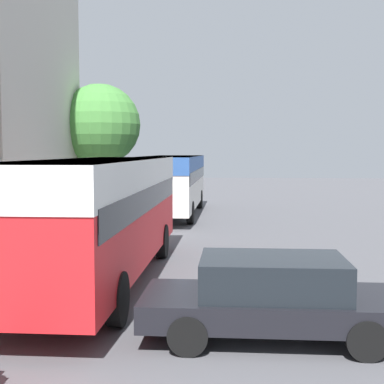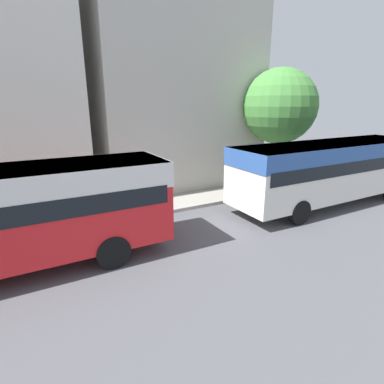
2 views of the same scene
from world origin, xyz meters
The scene contains 4 objects.
bus_lead centered at (-1.87, 9.47, 1.94)m, with size 2.52×10.10×2.98m.
bus_following centered at (-1.67, 23.14, 1.91)m, with size 2.63×10.45×2.92m.
car_crossing centered at (2.01, 5.92, 0.74)m, with size 4.39×1.95×1.40m.
street_tree centered at (-5.21, 23.03, 4.46)m, with size 3.98×3.98×6.31m.
Camera 1 is at (1.33, -3.02, 3.18)m, focal length 50.00 mm.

